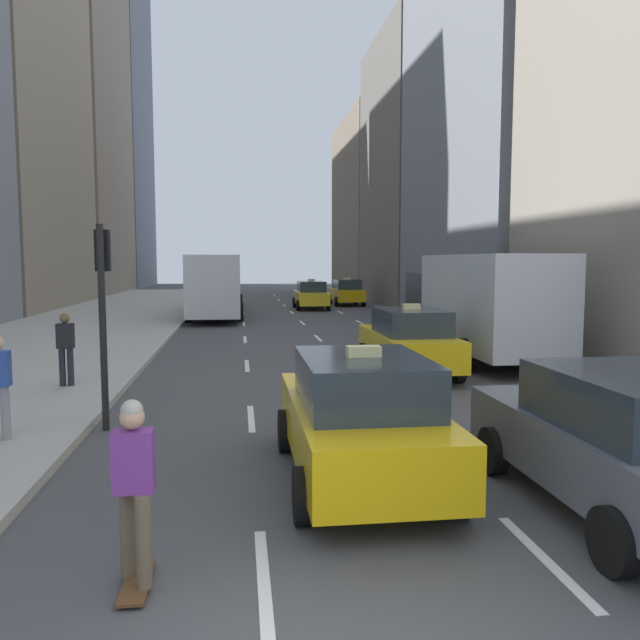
# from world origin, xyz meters

# --- Properties ---
(sidewalk_left) EXTENTS (8.00, 66.00, 0.15)m
(sidewalk_left) POSITION_xyz_m (-7.00, 27.00, 0.07)
(sidewalk_left) COLOR #ADAAA3
(sidewalk_left) RESTS_ON ground
(lane_markings) EXTENTS (5.72, 56.00, 0.01)m
(lane_markings) POSITION_xyz_m (2.60, 23.00, 0.01)
(lane_markings) COLOR white
(lane_markings) RESTS_ON ground
(building_row_left) EXTENTS (6.00, 80.46, 36.60)m
(building_row_left) POSITION_xyz_m (-14.00, 43.79, 15.98)
(building_row_left) COLOR gray
(building_row_left) RESTS_ON ground
(building_row_right) EXTENTS (6.00, 58.16, 29.48)m
(building_row_right) POSITION_xyz_m (12.00, 26.42, 12.17)
(building_row_right) COLOR gray
(building_row_right) RESTS_ON ground
(taxi_lead) EXTENTS (2.02, 4.40, 1.87)m
(taxi_lead) POSITION_xyz_m (4.00, 34.55, 0.88)
(taxi_lead) COLOR yellow
(taxi_lead) RESTS_ON ground
(taxi_second) EXTENTS (2.02, 4.40, 1.87)m
(taxi_second) POSITION_xyz_m (4.00, 12.14, 0.88)
(taxi_second) COLOR yellow
(taxi_second) RESTS_ON ground
(taxi_third) EXTENTS (2.02, 4.40, 1.87)m
(taxi_third) POSITION_xyz_m (1.20, 4.45, 0.88)
(taxi_third) COLOR yellow
(taxi_third) RESTS_ON ground
(taxi_fourth) EXTENTS (2.02, 4.40, 1.87)m
(taxi_fourth) POSITION_xyz_m (6.80, 37.79, 0.88)
(taxi_fourth) COLOR yellow
(taxi_fourth) RESTS_ON ground
(sedan_black_near) EXTENTS (2.02, 4.59, 1.71)m
(sedan_black_near) POSITION_xyz_m (4.00, 2.99, 0.87)
(sedan_black_near) COLOR #565B66
(sedan_black_near) RESTS_ON ground
(city_bus) EXTENTS (2.80, 11.61, 3.25)m
(city_bus) POSITION_xyz_m (-1.61, 30.33, 1.79)
(city_bus) COLOR silver
(city_bus) RESTS_ON ground
(box_truck) EXTENTS (2.58, 8.40, 3.15)m
(box_truck) POSITION_xyz_m (6.80, 14.52, 1.71)
(box_truck) COLOR #262628
(box_truck) RESTS_ON ground
(skateboarder) EXTENTS (0.36, 0.80, 1.75)m
(skateboarder) POSITION_xyz_m (-1.35, 1.98, 0.96)
(skateboarder) COLOR brown
(skateboarder) RESTS_ON ground
(pedestrian_far_walking) EXTENTS (0.36, 0.22, 1.65)m
(pedestrian_far_walking) POSITION_xyz_m (-4.29, 10.93, 1.07)
(pedestrian_far_walking) COLOR #23232D
(pedestrian_far_walking) RESTS_ON sidewalk_left
(traffic_light_pole) EXTENTS (0.24, 0.42, 3.60)m
(traffic_light_pole) POSITION_xyz_m (-2.75, 7.61, 2.41)
(traffic_light_pole) COLOR black
(traffic_light_pole) RESTS_ON ground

